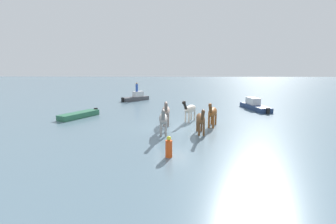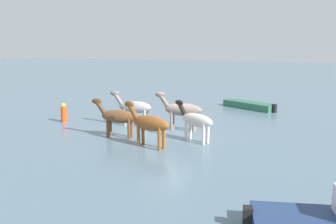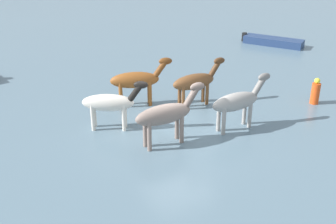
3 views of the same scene
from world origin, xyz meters
TOP-DOWN VIEW (x-y plane):
  - ground_plane at (0.00, 0.00)m, footprint 146.89×146.89m
  - horse_pinto_flank at (1.84, 2.00)m, footprint 2.46×0.64m
  - horse_mid_herd at (-0.71, -0.49)m, footprint 2.64×0.68m
  - horse_gray_outer at (2.14, -0.57)m, footprint 2.55×0.70m
  - horse_rear_stallion at (-0.31, 3.08)m, footprint 2.58×1.15m
  - horse_dun_straggler at (-2.02, 1.43)m, footprint 2.33×1.47m
  - boat_skiff_near at (10.89, 8.14)m, footprint 2.92×3.57m
  - buoy_channel_marker at (6.49, -0.06)m, footprint 0.36×0.36m

SIDE VIEW (x-z plane):
  - ground_plane at x=0.00m, z-range 0.00..0.00m
  - boat_skiff_near at x=10.89m, z-range -0.20..0.51m
  - buoy_channel_marker at x=6.49m, z-range -0.06..1.08m
  - horse_dun_straggler at x=-2.02m, z-range 0.10..1.99m
  - horse_pinto_flank at x=1.84m, z-range 0.10..2.01m
  - horse_gray_outer at x=2.14m, z-range 0.10..2.08m
  - horse_rear_stallion at x=-0.31m, z-range 0.10..2.11m
  - horse_mid_herd at x=-0.71m, z-range 0.10..2.15m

